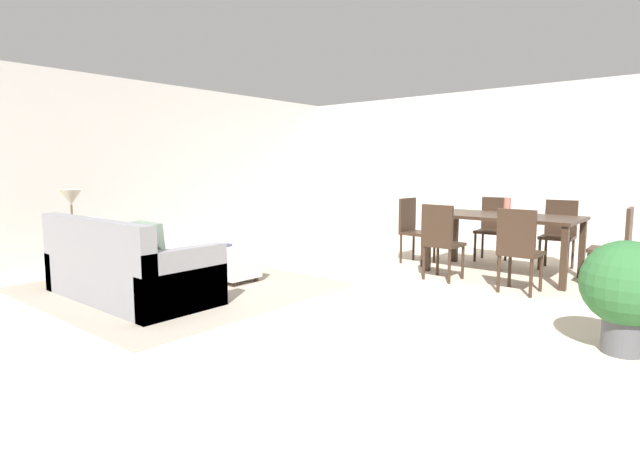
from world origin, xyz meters
name	(u,v)px	position (x,y,z in m)	size (l,w,h in m)	color
ground_plane	(342,310)	(0.00, 0.00, 0.00)	(10.80, 10.80, 0.00)	beige
wall_back	(522,168)	(0.00, 5.00, 1.35)	(9.00, 0.12, 2.70)	beige
wall_left	(135,168)	(-4.50, 0.50, 1.35)	(0.12, 11.00, 2.70)	beige
area_rug	(178,286)	(-2.00, -0.46, 0.00)	(3.00, 2.80, 0.01)	gray
couch	(126,271)	(-1.98, -1.09, 0.29)	(2.00, 0.92, 0.86)	gray
ottoman_table	(217,259)	(-2.02, 0.11, 0.23)	(1.12, 0.45, 0.40)	silver
side_table	(74,243)	(-3.28, -1.05, 0.45)	(0.40, 0.40, 0.57)	brown
table_lamp	(71,199)	(-3.28, -1.05, 0.98)	(0.26, 0.26, 0.53)	brown
dining_table	(503,222)	(0.58, 2.58, 0.67)	(1.78, 0.95, 0.76)	#332319
dining_chair_near_left	(441,238)	(0.14, 1.76, 0.52)	(0.42, 0.42, 0.92)	#332319
dining_chair_near_right	(519,246)	(1.06, 1.72, 0.52)	(0.40, 0.40, 0.92)	#332319
dining_chair_far_left	(493,225)	(0.13, 3.46, 0.52)	(0.43, 0.43, 0.92)	#332319
dining_chair_far_right	(559,230)	(1.03, 3.42, 0.52)	(0.42, 0.42, 0.92)	#332319
dining_chair_head_east	(618,243)	(1.84, 2.63, 0.52)	(0.42, 0.42, 0.92)	#332319
dining_chair_head_west	(413,226)	(-0.69, 2.55, 0.52)	(0.41, 0.41, 0.92)	#332319
vase_centerpiece	(507,206)	(0.62, 2.59, 0.87)	(0.08, 0.08, 0.22)	#B26659
book_on_ottoman	(219,245)	(-1.95, 0.08, 0.42)	(0.26, 0.20, 0.03)	#3F4C72
potted_plant	(626,287)	(2.24, 0.44, 0.49)	(0.62, 0.62, 0.84)	#4C4C51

